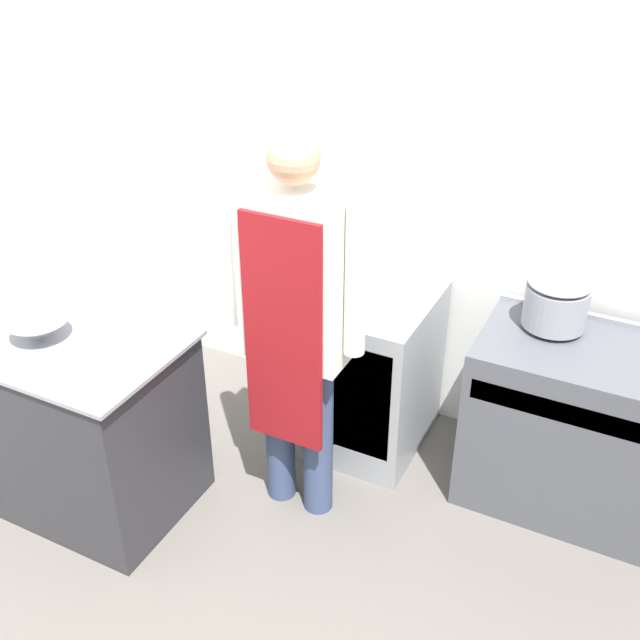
% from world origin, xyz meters
% --- Properties ---
extents(wall_back, '(8.00, 0.05, 2.70)m').
position_xyz_m(wall_back, '(0.00, 2.00, 1.35)').
color(wall_back, white).
rests_on(wall_back, ground_plane).
extents(prep_counter, '(1.21, 0.71, 0.90)m').
position_xyz_m(prep_counter, '(-1.06, 0.60, 0.45)').
color(prep_counter, '#2D2D33').
rests_on(prep_counter, ground_plane).
extents(stove, '(1.04, 0.60, 0.88)m').
position_xyz_m(stove, '(1.14, 1.63, 0.43)').
color(stove, '#4C4F56').
rests_on(stove, ground_plane).
extents(fridge_unit, '(0.61, 0.68, 0.87)m').
position_xyz_m(fridge_unit, '(0.05, 1.62, 0.44)').
color(fridge_unit, '#93999E').
rests_on(fridge_unit, ground_plane).
extents(person_cook, '(0.63, 0.24, 1.84)m').
position_xyz_m(person_cook, '(-0.04, 1.02, 1.05)').
color(person_cook, '#38476B').
rests_on(person_cook, ground_plane).
extents(mixing_bowl, '(0.27, 0.27, 0.09)m').
position_xyz_m(mixing_bowl, '(-1.07, 0.56, 0.95)').
color(mixing_bowl, gray).
rests_on(mixing_bowl, prep_counter).
extents(stock_pot, '(0.28, 0.28, 0.24)m').
position_xyz_m(stock_pot, '(0.91, 1.73, 1.00)').
color(stock_pot, gray).
rests_on(stock_pot, stove).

